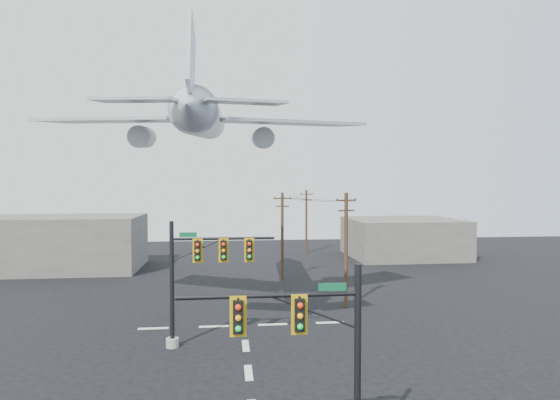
{
  "coord_description": "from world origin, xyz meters",
  "views": [
    {
      "loc": [
        -0.99,
        -19.54,
        9.65
      ],
      "look_at": [
        1.73,
        5.0,
        8.79
      ],
      "focal_mm": 30.0,
      "sensor_mm": 36.0,
      "label": 1
    }
  ],
  "objects": [
    {
      "name": "lane_markings",
      "position": [
        0.0,
        5.33,
        0.01
      ],
      "size": [
        14.0,
        21.2,
        0.01
      ],
      "color": "silver",
      "rests_on": "ground"
    },
    {
      "name": "building_left",
      "position": [
        -20.0,
        35.0,
        3.0
      ],
      "size": [
        18.0,
        10.0,
        6.0
      ],
      "primitive_type": "cube",
      "color": "slate",
      "rests_on": "ground"
    },
    {
      "name": "power_lines",
      "position": [
        6.77,
        30.21,
        8.17
      ],
      "size": [
        7.01,
        28.55,
        0.11
      ],
      "color": "black"
    },
    {
      "name": "utility_pole_c",
      "position": [
        9.79,
        44.51,
        4.61
      ],
      "size": [
        1.79,
        0.44,
        8.81
      ],
      "rotation": [
        0.0,
        0.0,
        -0.18
      ],
      "color": "#422E1C",
      "rests_on": "ground"
    },
    {
      "name": "utility_pole_a",
      "position": [
        8.13,
        15.97,
        4.68
      ],
      "size": [
        1.74,
        0.66,
        8.96
      ],
      "rotation": [
        0.0,
        0.0,
        0.31
      ],
      "color": "#422E1C",
      "rests_on": "ground"
    },
    {
      "name": "signal_mast_far",
      "position": [
        -2.81,
        8.19,
        4.18
      ],
      "size": [
        6.43,
        0.82,
        7.46
      ],
      "color": "#9A978C",
      "rests_on": "ground"
    },
    {
      "name": "utility_pole_b",
      "position": [
        4.4,
        27.02,
        4.58
      ],
      "size": [
        1.77,
        0.42,
        8.76
      ],
      "rotation": [
        0.0,
        0.0,
        -0.17
      ],
      "color": "#422E1C",
      "rests_on": "ground"
    },
    {
      "name": "signal_mast_near",
      "position": [
        2.04,
        -4.35,
        3.71
      ],
      "size": [
        6.4,
        0.76,
        6.95
      ],
      "color": "#9A978C",
      "rests_on": "ground"
    },
    {
      "name": "building_right",
      "position": [
        22.0,
        40.0,
        2.5
      ],
      "size": [
        14.0,
        12.0,
        5.0
      ],
      "primitive_type": "cube",
      "color": "slate",
      "rests_on": "ground"
    },
    {
      "name": "airliner",
      "position": [
        -2.81,
        15.59,
        14.4
      ],
      "size": [
        24.49,
        25.65,
        6.69
      ],
      "rotation": [
        0.0,
        -0.08,
        1.56
      ],
      "color": "silver"
    }
  ]
}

